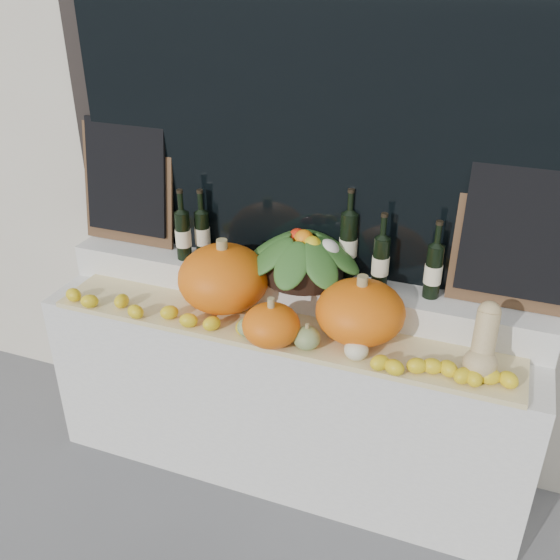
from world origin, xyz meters
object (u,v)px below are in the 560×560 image
object	(u,v)px
produce_bowl	(304,254)
wine_bottle_tall	(348,244)
pumpkin_right	(360,312)
butternut_squash	(483,345)
pumpkin_left	(223,278)

from	to	relation	value
produce_bowl	wine_bottle_tall	xyz separation A→B (m)	(0.18, 0.09, 0.04)
pumpkin_right	wine_bottle_tall	xyz separation A→B (m)	(-0.14, 0.29, 0.16)
pumpkin_right	butternut_squash	xyz separation A→B (m)	(0.50, -0.07, -0.00)
pumpkin_left	wine_bottle_tall	distance (m)	0.59
pumpkin_left	pumpkin_right	distance (m)	0.65
pumpkin_left	produce_bowl	xyz separation A→B (m)	(0.32, 0.17, 0.10)
butternut_squash	pumpkin_right	bearing A→B (deg)	172.23
produce_bowl	pumpkin_left	bearing A→B (deg)	-151.71
butternut_squash	produce_bowl	xyz separation A→B (m)	(-0.83, 0.27, 0.12)
pumpkin_right	butternut_squash	world-z (taller)	butternut_squash
pumpkin_right	wine_bottle_tall	world-z (taller)	wine_bottle_tall
pumpkin_left	butternut_squash	distance (m)	1.15
pumpkin_left	pumpkin_right	xyz separation A→B (m)	(0.65, -0.03, -0.02)
pumpkin_left	butternut_squash	size ratio (longest dim) A/B	1.46
pumpkin_left	produce_bowl	distance (m)	0.38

